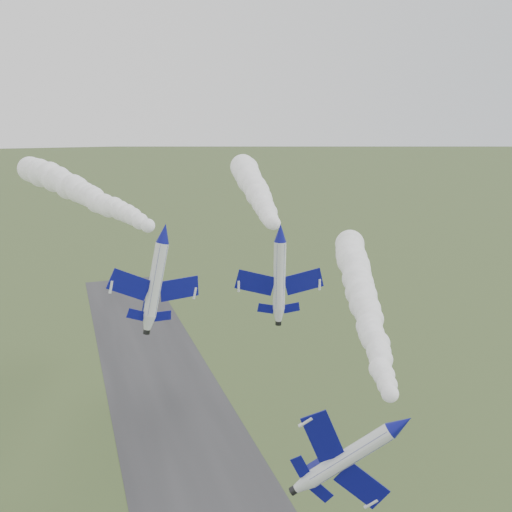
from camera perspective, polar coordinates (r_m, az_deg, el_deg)
The scene contains 7 objects.
runway at distance 94.69m, azimuth -4.39°, elevation -24.05°, with size 24.00×260.00×0.04m, color #2E2E30.
jet_lead at distance 55.73m, azimuth 14.34°, elevation -16.03°, with size 7.42×13.20×9.05m.
smoke_trail_jet_lead at distance 85.15m, azimuth 10.63°, elevation -4.07°, with size 5.54×59.43×5.54m, color white, non-canonical shape.
jet_pair_left at distance 68.10m, azimuth -9.14°, elevation 2.27°, with size 11.31×13.66×4.00m.
smoke_trail_jet_pair_left at distance 106.06m, azimuth -17.76°, elevation 6.46°, with size 5.65×74.47×5.65m, color white, non-canonical shape.
jet_pair_right at distance 70.42m, azimuth 2.47°, elevation 2.34°, with size 11.24×13.17×3.27m.
smoke_trail_jet_pair_right at distance 99.88m, azimuth -0.05°, elevation 6.76°, with size 5.42×54.32×5.42m, color white, non-canonical shape.
Camera 1 is at (-17.97, -42.21, 58.57)m, focal length 40.00 mm.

